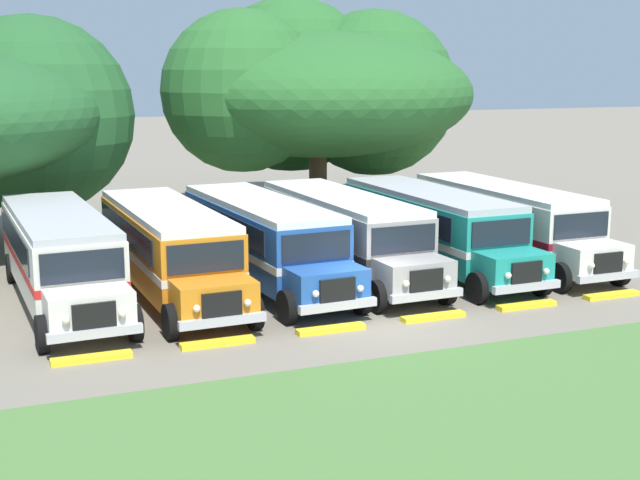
% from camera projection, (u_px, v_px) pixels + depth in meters
% --- Properties ---
extents(ground_plane, '(220.00, 220.00, 0.00)m').
position_uv_depth(ground_plane, '(379.00, 323.00, 24.92)').
color(ground_plane, slate).
extents(foreground_grass_strip, '(80.00, 10.20, 0.01)m').
position_uv_depth(foreground_grass_strip, '(548.00, 425.00, 17.75)').
color(foreground_grass_strip, '#4C7538').
rests_on(foreground_grass_strip, ground_plane).
extents(parked_bus_slot_0, '(3.06, 10.89, 2.82)m').
position_uv_depth(parked_bus_slot_0, '(60.00, 253.00, 26.83)').
color(parked_bus_slot_0, silver).
rests_on(parked_bus_slot_0, ground_plane).
extents(parked_bus_slot_1, '(2.93, 10.87, 2.82)m').
position_uv_depth(parked_bus_slot_1, '(168.00, 246.00, 27.91)').
color(parked_bus_slot_1, orange).
rests_on(parked_bus_slot_1, ground_plane).
extents(parked_bus_slot_2, '(3.16, 10.90, 2.82)m').
position_uv_depth(parked_bus_slot_2, '(263.00, 237.00, 29.33)').
color(parked_bus_slot_2, '#23519E').
rests_on(parked_bus_slot_2, ground_plane).
extents(parked_bus_slot_3, '(2.90, 10.87, 2.82)m').
position_uv_depth(parked_bus_slot_3, '(344.00, 230.00, 30.50)').
color(parked_bus_slot_3, '#9E9993').
rests_on(parked_bus_slot_3, ground_plane).
extents(parked_bus_slot_4, '(2.80, 10.85, 2.82)m').
position_uv_depth(parked_bus_slot_4, '(432.00, 225.00, 31.52)').
color(parked_bus_slot_4, teal).
rests_on(parked_bus_slot_4, ground_plane).
extents(parked_bus_slot_5, '(2.73, 10.85, 2.82)m').
position_uv_depth(parked_bus_slot_5, '(506.00, 219.00, 32.85)').
color(parked_bus_slot_5, silver).
rests_on(parked_bus_slot_5, ground_plane).
extents(curb_wheelstop_0, '(2.00, 0.36, 0.15)m').
position_uv_depth(curb_wheelstop_0, '(92.00, 358.00, 21.64)').
color(curb_wheelstop_0, yellow).
rests_on(curb_wheelstop_0, ground_plane).
extents(curb_wheelstop_1, '(2.00, 0.36, 0.15)m').
position_uv_depth(curb_wheelstop_1, '(218.00, 343.00, 22.84)').
color(curb_wheelstop_1, yellow).
rests_on(curb_wheelstop_1, ground_plane).
extents(curb_wheelstop_2, '(2.00, 0.36, 0.15)m').
position_uv_depth(curb_wheelstop_2, '(331.00, 329.00, 24.05)').
color(curb_wheelstop_2, yellow).
rests_on(curb_wheelstop_2, ground_plane).
extents(curb_wheelstop_3, '(2.00, 0.36, 0.15)m').
position_uv_depth(curb_wheelstop_3, '(433.00, 317.00, 25.25)').
color(curb_wheelstop_3, yellow).
rests_on(curb_wheelstop_3, ground_plane).
extents(curb_wheelstop_4, '(2.00, 0.36, 0.15)m').
position_uv_depth(curb_wheelstop_4, '(527.00, 305.00, 26.45)').
color(curb_wheelstop_4, yellow).
rests_on(curb_wheelstop_4, ground_plane).
extents(curb_wheelstop_5, '(2.00, 0.36, 0.15)m').
position_uv_depth(curb_wheelstop_5, '(612.00, 295.00, 27.65)').
color(curb_wheelstop_5, yellow).
rests_on(curb_wheelstop_5, ground_plane).
extents(broad_shade_tree, '(16.16, 16.14, 10.93)m').
position_uv_depth(broad_shade_tree, '(314.00, 91.00, 43.47)').
color(broad_shade_tree, brown).
rests_on(broad_shade_tree, ground_plane).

